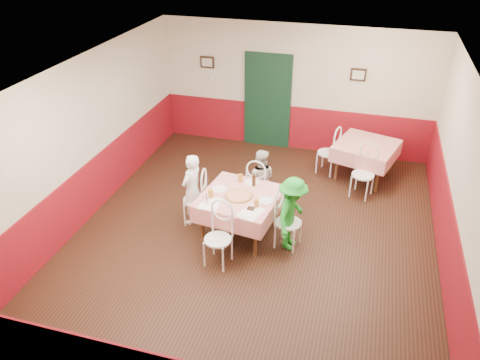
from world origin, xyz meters
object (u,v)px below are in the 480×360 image
(glass_b, at_px, (257,203))
(diner_right, at_px, (292,214))
(pizza, at_px, (239,196))
(chair_far, at_px, (259,187))
(chair_left, at_px, (195,200))
(chair_second_b, at_px, (363,175))
(wallet, at_px, (251,208))
(glass_c, at_px, (240,178))
(chair_right, at_px, (288,223))
(chair_near, at_px, (218,240))
(beer_bottle, at_px, (254,180))
(main_table, at_px, (240,215))
(diner_far, at_px, (260,179))
(diner_left, at_px, (192,189))
(glass_a, at_px, (211,194))
(chair_second_a, at_px, (328,153))
(second_table, at_px, (364,161))

(glass_b, xyz_separation_m, diner_right, (0.55, 0.13, -0.19))
(pizza, distance_m, glass_b, 0.42)
(chair_far, relative_size, pizza, 2.10)
(chair_left, xyz_separation_m, diner_right, (1.73, -0.24, 0.19))
(chair_second_b, bearing_deg, wallet, -110.63)
(pizza, xyz_separation_m, diner_right, (0.90, -0.08, -0.14))
(glass_c, bearing_deg, chair_right, -29.81)
(chair_near, height_order, wallet, chair_near)
(chair_right, xyz_separation_m, beer_bottle, (-0.70, 0.47, 0.42))
(chair_right, distance_m, wallet, 0.69)
(main_table, relative_size, chair_right, 1.36)
(wallet, height_order, diner_far, diner_far)
(main_table, xyz_separation_m, wallet, (0.27, -0.34, 0.40))
(pizza, relative_size, glass_c, 3.17)
(glass_c, height_order, wallet, glass_c)
(chair_left, xyz_separation_m, glass_c, (0.73, 0.32, 0.38))
(chair_near, relative_size, diner_left, 0.69)
(wallet, distance_m, diner_far, 1.26)
(diner_left, distance_m, diner_far, 1.27)
(glass_a, bearing_deg, chair_second_b, 40.24)
(beer_bottle, bearing_deg, chair_far, 93.06)
(main_table, relative_size, chair_second_b, 1.36)
(chair_near, bearing_deg, glass_a, 124.62)
(chair_near, distance_m, glass_b, 0.83)
(chair_second_a, bearing_deg, chair_far, -14.70)
(main_table, distance_m, beer_bottle, 0.63)
(glass_a, height_order, diner_far, diner_far)
(chair_second_b, bearing_deg, diner_right, -101.14)
(chair_right, xyz_separation_m, diner_left, (-1.73, 0.24, 0.20))
(diner_right, bearing_deg, chair_right, 90.94)
(chair_second_b, bearing_deg, chair_far, -135.11)
(chair_second_a, bearing_deg, chair_left, -22.60)
(chair_right, distance_m, diner_left, 1.76)
(diner_right, bearing_deg, main_table, 90.94)
(chair_right, xyz_separation_m, pizza, (-0.85, 0.08, 0.32))
(main_table, xyz_separation_m, chair_second_b, (1.91, 1.80, 0.08))
(chair_near, distance_m, diner_left, 1.25)
(main_table, xyz_separation_m, chair_near, (-0.11, -0.84, 0.08))
(chair_near, bearing_deg, main_table, 90.36)
(main_table, relative_size, chair_near, 1.36)
(glass_c, bearing_deg, pizza, -77.45)
(chair_near, height_order, pizza, chair_near)
(chair_second_b, distance_m, glass_c, 2.48)
(chair_right, distance_m, beer_bottle, 0.94)
(chair_left, xyz_separation_m, glass_a, (0.40, -0.31, 0.38))
(main_table, height_order, chair_second_b, chair_second_b)
(chair_right, bearing_deg, second_table, -11.59)
(chair_near, bearing_deg, pizza, 90.76)
(chair_left, xyz_separation_m, wallet, (1.11, -0.45, 0.32))
(beer_bottle, distance_m, wallet, 0.71)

